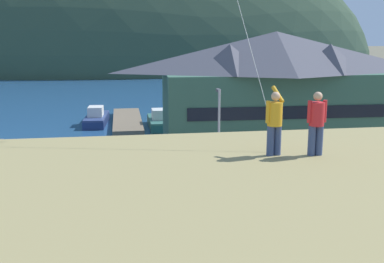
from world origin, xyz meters
The scene contains 15 objects.
ground_plane centered at (0.00, 0.00, 0.00)m, with size 600.00×600.00×0.00m, color #66604C.
parking_lot_pad centered at (0.00, 5.00, 0.05)m, with size 40.00×20.00×0.10m, color gray.
bay_water centered at (0.00, 60.00, 0.01)m, with size 360.00×84.00×0.03m, color navy.
far_hill_east_peak centered at (-1.10, 112.95, 0.00)m, with size 142.70×57.84×76.76m, color #334733.
harbor_lodge centered at (10.61, 20.12, 5.58)m, with size 21.70×9.50×10.50m.
wharf_dock centered at (-2.80, 32.42, 0.35)m, with size 3.20×14.35×0.70m.
moored_boat_wharfside centered at (-6.30, 32.83, 0.72)m, with size 2.79×7.32×2.16m.
moored_boat_outer_mooring centered at (0.64, 29.83, 0.72)m, with size 2.22×6.91×2.16m.
parked_car_front_row_silver centered at (10.91, 7.55, 1.06)m, with size 4.31×2.27×1.82m.
parked_car_mid_row_far centered at (-0.64, 5.51, 1.06)m, with size 4.32×2.29×1.82m.
parked_car_back_row_left centered at (-4.17, 0.94, 1.06)m, with size 4.26×2.17×1.82m.
parked_car_back_row_right centered at (4.73, 0.09, 1.06)m, with size 4.32×2.29×1.82m.
parking_light_pole centered at (3.33, 10.56, 3.85)m, with size 0.24×0.78×6.45m.
person_kite_flyer centered at (0.61, -9.36, 8.15)m, with size 0.52×0.70×1.86m.
person_companion centered at (1.73, -9.53, 8.13)m, with size 0.55×0.40×1.74m.
Camera 1 is at (-3.47, -21.30, 10.51)m, focal length 43.97 mm.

